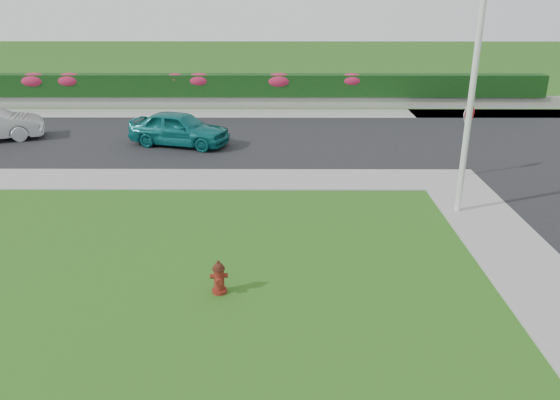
{
  "coord_description": "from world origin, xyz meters",
  "views": [
    {
      "loc": [
        1.64,
        -7.58,
        5.69
      ],
      "look_at": [
        1.58,
        4.87,
        0.9
      ],
      "focal_mm": 35.0,
      "sensor_mm": 36.0,
      "label": 1
    }
  ],
  "objects_px": {
    "fire_hydrant": "(219,278)",
    "utility_pole": "(471,99)",
    "stop_sign": "(468,123)",
    "sedan_teal": "(179,128)"
  },
  "relations": [
    {
      "from": "utility_pole",
      "to": "stop_sign",
      "type": "xyz_separation_m",
      "value": [
        1.05,
        3.05,
        -1.33
      ]
    },
    {
      "from": "sedan_teal",
      "to": "utility_pole",
      "type": "bearing_deg",
      "value": -110.9
    },
    {
      "from": "fire_hydrant",
      "to": "sedan_teal",
      "type": "distance_m",
      "value": 11.4
    },
    {
      "from": "sedan_teal",
      "to": "utility_pole",
      "type": "distance_m",
      "value": 11.34
    },
    {
      "from": "fire_hydrant",
      "to": "utility_pole",
      "type": "distance_m",
      "value": 7.96
    },
    {
      "from": "fire_hydrant",
      "to": "stop_sign",
      "type": "bearing_deg",
      "value": 37.95
    },
    {
      "from": "fire_hydrant",
      "to": "sedan_teal",
      "type": "bearing_deg",
      "value": 95.82
    },
    {
      "from": "sedan_teal",
      "to": "stop_sign",
      "type": "xyz_separation_m",
      "value": [
        9.86,
        -3.68,
        1.08
      ]
    },
    {
      "from": "utility_pole",
      "to": "fire_hydrant",
      "type": "bearing_deg",
      "value": -144.52
    },
    {
      "from": "fire_hydrant",
      "to": "stop_sign",
      "type": "xyz_separation_m",
      "value": [
        7.13,
        7.38,
        1.44
      ]
    }
  ]
}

